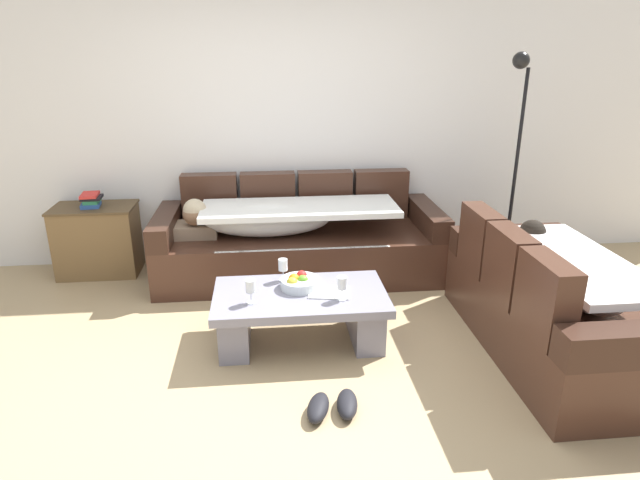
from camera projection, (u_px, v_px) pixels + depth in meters
The scene contains 14 objects.
ground_plane at pixel (284, 375), 3.47m from camera, with size 14.00×14.00×0.00m, color tan.
back_wall at pixel (271, 119), 5.03m from camera, with size 9.00×0.10×2.70m, color white.
couch_along_wall at pixel (295, 241), 4.90m from camera, with size 2.52×0.92×0.88m.
couch_near_window at pixel (554, 305), 3.67m from camera, with size 0.92×1.82×0.88m.
coffee_table at pixel (300, 311), 3.80m from camera, with size 1.20×0.68×0.38m.
fruit_bowl at pixel (300, 282), 3.81m from camera, with size 0.28×0.28×0.10m.
wine_glass_near_left at pixel (251, 287), 3.56m from camera, with size 0.07×0.07×0.17m.
wine_glass_near_right at pixel (342, 284), 3.61m from camera, with size 0.07×0.07×0.17m.
wine_glass_far_back at pixel (283, 266), 3.91m from camera, with size 0.07×0.07×0.17m.
open_magazine at pixel (329, 292), 3.74m from camera, with size 0.28×0.21×0.01m, color white.
side_cabinet at pixel (98, 240), 4.94m from camera, with size 0.72×0.44×0.64m.
book_stack_on_cabinet at pixel (91, 200), 4.80m from camera, with size 0.19×0.22×0.12m.
floor_lamp at pixel (515, 151), 4.77m from camera, with size 0.33×0.31×1.95m.
pair_of_shoes at pixel (333, 406), 3.11m from camera, with size 0.34×0.30×0.09m.
Camera 1 is at (-0.08, -2.98, 2.00)m, focal length 30.36 mm.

